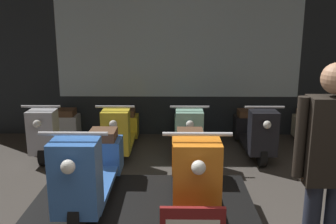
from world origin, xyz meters
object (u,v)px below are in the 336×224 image
at_px(scooter_backrow_2, 188,131).
at_px(person_right_browsing, 328,162).
at_px(scooter_backrow_0, 56,131).
at_px(scooter_backrow_3, 254,131).
at_px(scooter_display_left, 92,168).
at_px(scooter_display_right, 193,169).
at_px(scooter_backrow_4, 321,132).
at_px(scooter_backrow_1, 122,131).

height_order(scooter_backrow_2, person_right_browsing, person_right_browsing).
relative_size(scooter_backrow_0, scooter_backrow_3, 1.00).
bearing_deg(scooter_backrow_0, scooter_display_left, -64.84).
bearing_deg(person_right_browsing, scooter_display_left, 159.49).
distance_m(scooter_display_left, person_right_browsing, 2.08).
bearing_deg(scooter_display_right, scooter_backrow_4, 46.94).
bearing_deg(scooter_backrow_3, scooter_backrow_0, 180.00).
bearing_deg(scooter_backrow_4, scooter_backrow_1, 180.00).
distance_m(scooter_backrow_0, scooter_backrow_2, 2.06).
xyz_separation_m(scooter_display_left, scooter_backrow_2, (1.00, 2.24, -0.30)).
bearing_deg(scooter_backrow_2, scooter_backrow_1, 180.00).
bearing_deg(scooter_backrow_2, scooter_backrow_0, 180.00).
height_order(scooter_backrow_0, scooter_backrow_2, same).
bearing_deg(scooter_display_left, scooter_display_right, 0.00).
bearing_deg(scooter_backrow_3, scooter_backrow_4, 0.00).
distance_m(scooter_backrow_2, scooter_backrow_3, 1.03).
relative_size(scooter_display_left, person_right_browsing, 0.94).
bearing_deg(scooter_backrow_2, scooter_display_right, -91.00).
distance_m(scooter_display_left, scooter_backrow_3, 3.04).
xyz_separation_m(scooter_backrow_3, scooter_backrow_4, (1.03, 0.00, 0.00)).
xyz_separation_m(scooter_backrow_1, scooter_backrow_3, (2.06, 0.00, 0.00)).
height_order(scooter_backrow_1, scooter_backrow_3, same).
xyz_separation_m(scooter_display_left, person_right_browsing, (1.92, -0.72, 0.36)).
relative_size(scooter_backrow_0, scooter_backrow_2, 1.00).
bearing_deg(scooter_backrow_0, scooter_backrow_3, 0.00).
relative_size(scooter_display_left, scooter_backrow_1, 1.00).
height_order(scooter_display_right, scooter_backrow_1, scooter_display_right).
distance_m(scooter_display_left, scooter_backrow_1, 2.27).
bearing_deg(scooter_display_left, scooter_backrow_3, 47.83).
distance_m(scooter_backrow_3, person_right_browsing, 3.04).
relative_size(scooter_display_left, scooter_backrow_4, 1.00).
xyz_separation_m(scooter_backrow_0, scooter_backrow_4, (4.12, 0.00, 0.00)).
height_order(scooter_display_left, scooter_backrow_4, scooter_display_left).
height_order(scooter_display_left, scooter_backrow_1, scooter_display_left).
xyz_separation_m(scooter_display_left, scooter_display_right, (0.96, 0.00, 0.00)).
bearing_deg(scooter_display_right, person_right_browsing, -36.89).
bearing_deg(scooter_backrow_1, scooter_backrow_2, 0.00).
height_order(scooter_backrow_0, person_right_browsing, person_right_browsing).
xyz_separation_m(scooter_backrow_0, person_right_browsing, (2.98, -2.96, 0.66)).
distance_m(scooter_display_left, scooter_backrow_4, 3.81).
bearing_deg(scooter_backrow_2, scooter_backrow_4, 0.00).
bearing_deg(scooter_backrow_0, scooter_backrow_1, 0.00).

